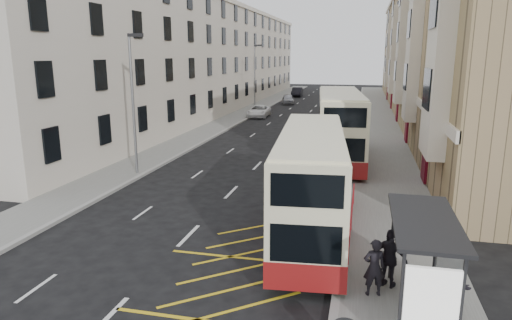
% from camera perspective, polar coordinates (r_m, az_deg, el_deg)
% --- Properties ---
extents(ground, '(200.00, 200.00, 0.00)m').
position_cam_1_polar(ground, '(15.22, -14.14, -14.75)').
color(ground, black).
rests_on(ground, ground).
extents(pavement_right, '(4.00, 120.00, 0.15)m').
position_cam_1_polar(pavement_right, '(42.45, 15.18, 3.20)').
color(pavement_right, slate).
rests_on(pavement_right, ground).
extents(pavement_left, '(3.00, 120.00, 0.15)m').
position_cam_1_polar(pavement_left, '(44.67, -5.13, 4.08)').
color(pavement_left, slate).
rests_on(pavement_left, ground).
extents(kerb_right, '(0.25, 120.00, 0.15)m').
position_cam_1_polar(kerb_right, '(42.42, 12.48, 3.35)').
color(kerb_right, gray).
rests_on(kerb_right, ground).
extents(kerb_left, '(0.25, 120.00, 0.15)m').
position_cam_1_polar(kerb_left, '(44.22, -3.29, 4.02)').
color(kerb_left, gray).
rests_on(kerb_left, ground).
extents(road_markings, '(10.00, 110.00, 0.01)m').
position_cam_1_polar(road_markings, '(57.65, 6.77, 5.99)').
color(road_markings, silver).
rests_on(road_markings, ground).
extents(terrace_right, '(10.75, 79.00, 15.25)m').
position_cam_1_polar(terrace_right, '(57.84, 22.21, 12.63)').
color(terrace_right, tan).
rests_on(terrace_right, ground).
extents(terrace_left, '(9.18, 79.00, 13.25)m').
position_cam_1_polar(terrace_left, '(60.72, -5.99, 12.52)').
color(terrace_left, beige).
rests_on(terrace_left, ground).
extents(bus_shelter, '(1.65, 4.25, 2.70)m').
position_cam_1_polar(bus_shelter, '(12.58, 21.00, -10.58)').
color(bus_shelter, black).
rests_on(bus_shelter, pavement_right).
extents(guard_railing, '(0.06, 6.56, 1.01)m').
position_cam_1_polar(guard_railing, '(18.64, 11.87, -6.47)').
color(guard_railing, red).
rests_on(guard_railing, pavement_right).
extents(street_lamp_near, '(0.93, 0.18, 8.00)m').
position_cam_1_polar(street_lamp_near, '(27.20, -15.08, 7.62)').
color(street_lamp_near, gray).
rests_on(street_lamp_near, pavement_left).
extents(street_lamp_far, '(0.93, 0.18, 8.00)m').
position_cam_1_polar(street_lamp_far, '(55.42, -0.11, 10.60)').
color(street_lamp_far, gray).
rests_on(street_lamp_far, pavement_left).
extents(double_decker_front, '(3.33, 10.63, 4.17)m').
position_cam_1_polar(double_decker_front, '(17.90, 6.85, -2.84)').
color(double_decker_front, '#F3ECBF').
rests_on(double_decker_front, ground).
extents(double_decker_rear, '(3.79, 11.84, 4.64)m').
position_cam_1_polar(double_decker_rear, '(30.59, 10.37, 4.12)').
color(double_decker_rear, '#F3ECBF').
rests_on(double_decker_rear, ground).
extents(pedestrian_near, '(0.71, 0.56, 1.72)m').
position_cam_1_polar(pedestrian_near, '(13.92, 14.55, -12.86)').
color(pedestrian_near, black).
rests_on(pedestrian_near, pavement_right).
extents(pedestrian_mid, '(1.03, 0.95, 1.70)m').
position_cam_1_polar(pedestrian_mid, '(13.34, 23.72, -14.84)').
color(pedestrian_mid, black).
rests_on(pedestrian_mid, pavement_right).
extents(pedestrian_far, '(1.15, 0.84, 1.82)m').
position_cam_1_polar(pedestrian_far, '(14.48, 16.39, -11.73)').
color(pedestrian_far, black).
rests_on(pedestrian_far, pavement_right).
extents(white_van, '(2.34, 4.87, 1.34)m').
position_cam_1_polar(white_van, '(52.49, 0.33, 6.12)').
color(white_van, white).
rests_on(white_van, ground).
extents(car_silver, '(2.47, 4.40, 1.41)m').
position_cam_1_polar(car_silver, '(66.76, 4.02, 7.61)').
color(car_silver, '#9A9BA1').
rests_on(car_silver, ground).
extents(car_dark, '(1.86, 4.78, 1.55)m').
position_cam_1_polar(car_dark, '(78.78, 5.16, 8.46)').
color(car_dark, black).
rests_on(car_dark, ground).
extents(car_red, '(2.87, 4.89, 1.33)m').
position_cam_1_polar(car_red, '(72.53, 12.04, 7.75)').
color(car_red, '#9B0707').
rests_on(car_red, ground).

